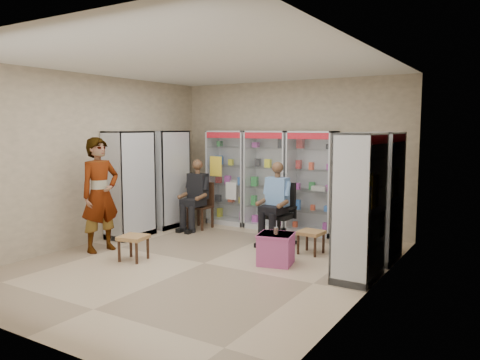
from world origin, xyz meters
The scene contains 18 objects.
floor centered at (0.00, 0.00, 0.00)m, with size 6.00×6.00×0.00m, color tan.
room_shell centered at (0.00, 0.00, 1.97)m, with size 5.02×6.02×3.01m.
cabinet_back_left centered at (-1.30, 2.73, 1.00)m, with size 0.90×0.50×2.00m, color #A6A7AD.
cabinet_back_mid centered at (-0.35, 2.73, 1.00)m, with size 0.90×0.50×2.00m, color #A6A9AE.
cabinet_back_right centered at (0.60, 2.73, 1.00)m, with size 0.90×0.50×2.00m, color #B3B4BA.
cabinet_right_far centered at (2.23, 1.60, 1.00)m, with size 0.50×0.90×2.00m, color silver.
cabinet_right_near centered at (2.23, 0.50, 1.00)m, with size 0.50×0.90×2.00m, color #ACADB3.
cabinet_left_far centered at (-2.23, 1.80, 1.00)m, with size 0.50×0.90×2.00m, color #B1B4B8.
cabinet_left_near centered at (-2.23, 0.70, 1.00)m, with size 0.50×0.90×2.00m, color #B5B9BD.
wooden_chair centered at (-1.55, 2.00, 0.47)m, with size 0.42×0.42×0.94m, color black.
seated_customer centered at (-1.55, 1.95, 0.67)m, with size 0.44×0.60×1.34m, color black, non-canonical shape.
office_chair centered at (0.37, 1.79, 0.54)m, with size 0.59×0.59×1.08m, color black.
seated_shopkeeper centered at (0.37, 1.74, 0.68)m, with size 0.45×0.63×1.37m, color #74ADE5, non-canonical shape.
pink_trunk centered at (0.96, 0.53, 0.24)m, with size 0.49×0.47×0.47m, color #AF468F.
tea_glass centered at (0.97, 0.50, 0.52)m, with size 0.07×0.07×0.10m, color #532807.
woven_stool_a centered at (1.18, 1.36, 0.19)m, with size 0.38×0.38×0.38m, color olive.
woven_stool_b centered at (-1.03, -0.45, 0.20)m, with size 0.39×0.39×0.39m, color #A28844.
standing_man centered at (-1.90, -0.31, 0.95)m, with size 0.70×0.46×1.91m, color gray.
Camera 1 is at (4.12, -5.65, 2.07)m, focal length 35.00 mm.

